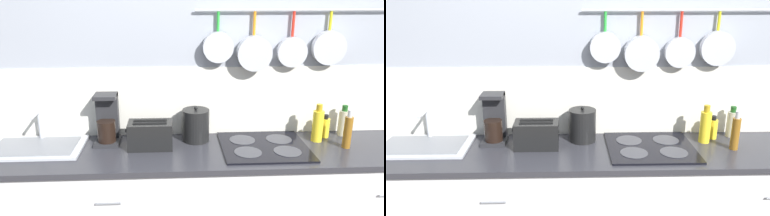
# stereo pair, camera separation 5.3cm
# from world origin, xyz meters

# --- Properties ---
(wall_back) EXTENTS (7.20, 0.16, 2.60)m
(wall_back) POSITION_xyz_m (0.00, 0.32, 1.27)
(wall_back) COLOR #999EA8
(wall_back) RESTS_ON ground_plane
(cabinet_base) EXTENTS (3.26, 0.54, 0.87)m
(cabinet_base) POSITION_xyz_m (0.00, -0.00, 0.44)
(cabinet_base) COLOR silver
(cabinet_base) RESTS_ON ground_plane
(countertop) EXTENTS (3.30, 0.57, 0.03)m
(countertop) POSITION_xyz_m (0.00, 0.00, 0.89)
(countertop) COLOR #2D2D33
(countertop) RESTS_ON cabinet_base
(sink_basin) EXTENTS (0.60, 0.37, 0.21)m
(sink_basin) POSITION_xyz_m (-1.31, 0.08, 0.92)
(sink_basin) COLOR #B7BABF
(sink_basin) RESTS_ON countertop
(coffee_maker) EXTENTS (0.16, 0.18, 0.32)m
(coffee_maker) POSITION_xyz_m (-0.87, 0.17, 1.04)
(coffee_maker) COLOR #262628
(coffee_maker) RESTS_ON countertop
(toaster) EXTENTS (0.29, 0.16, 0.17)m
(toaster) POSITION_xyz_m (-0.59, 0.06, 0.99)
(toaster) COLOR black
(toaster) RESTS_ON countertop
(kettle) EXTENTS (0.18, 0.18, 0.24)m
(kettle) POSITION_xyz_m (-0.30, 0.17, 1.01)
(kettle) COLOR black
(kettle) RESTS_ON countertop
(cooktop) EXTENTS (0.54, 0.49, 0.01)m
(cooktop) POSITION_xyz_m (0.13, 0.02, 0.92)
(cooktop) COLOR black
(cooktop) RESTS_ON countertop
(bottle_sesame_oil) EXTENTS (0.07, 0.07, 0.25)m
(bottle_sesame_oil) POSITION_xyz_m (0.50, 0.11, 1.02)
(bottle_sesame_oil) COLOR yellow
(bottle_sesame_oil) RESTS_ON countertop
(bottle_dish_soap) EXTENTS (0.06, 0.06, 0.16)m
(bottle_dish_soap) POSITION_xyz_m (0.58, 0.18, 0.98)
(bottle_dish_soap) COLOR yellow
(bottle_dish_soap) RESTS_ON countertop
(bottle_hot_sauce) EXTENTS (0.05, 0.05, 0.25)m
(bottle_hot_sauce) POSITION_xyz_m (0.64, -0.01, 1.02)
(bottle_hot_sauce) COLOR #8C5919
(bottle_hot_sauce) RESTS_ON countertop
(bottle_cooking_wine) EXTENTS (0.07, 0.07, 0.21)m
(bottle_cooking_wine) POSITION_xyz_m (0.71, 0.21, 1.00)
(bottle_cooking_wine) COLOR #BFB799
(bottle_cooking_wine) RESTS_ON countertop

